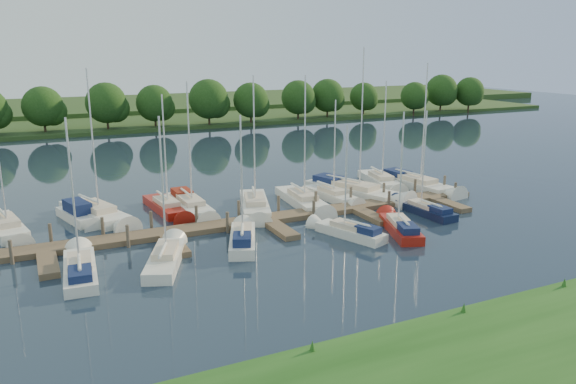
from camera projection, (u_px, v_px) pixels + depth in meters
name	position (u px, v px, depth m)	size (l,w,h in m)	color
ground	(313.00, 254.00, 37.16)	(260.00, 260.00, 0.00)	#1A2435
near_bank	(496.00, 374.00, 23.12)	(90.00, 10.00, 0.50)	#1C4A15
dock	(269.00, 222.00, 43.50)	(40.00, 6.00, 0.40)	brown
mooring_pilings	(263.00, 213.00, 44.38)	(38.24, 2.84, 2.00)	#473D33
far_shore	(121.00, 121.00, 102.62)	(180.00, 30.00, 0.60)	#254119
distant_hill	(101.00, 106.00, 124.36)	(220.00, 40.00, 1.40)	#334E22
treeline	(137.00, 107.00, 90.84)	(146.82, 9.78, 8.28)	#38281C
sailboat_n_0	(7.00, 230.00, 41.32)	(3.31, 8.23, 10.55)	silver
motorboat	(79.00, 216.00, 44.20)	(3.02, 6.03, 2.02)	silver
sailboat_n_2	(98.00, 216.00, 44.78)	(4.83, 9.64, 12.32)	silver
sailboat_n_3	(167.00, 208.00, 46.81)	(2.50, 7.96, 10.11)	#9B180E
sailboat_n_4	(191.00, 207.00, 47.12)	(2.26, 8.74, 11.17)	silver
sailboat_n_5	(255.00, 207.00, 47.18)	(4.50, 9.15, 11.62)	silver
sailboat_n_6	(303.00, 202.00, 48.83)	(2.80, 9.14, 11.52)	silver
sailboat_n_7	(332.00, 196.00, 50.58)	(2.45, 7.30, 9.32)	silver
sailboat_n_8	(355.00, 192.00, 52.02)	(5.80, 10.92, 13.86)	silver
sailboat_n_9	(381.00, 182.00, 55.98)	(3.32, 8.40, 10.65)	silver
sailboat_n_10	(417.00, 185.00, 54.62)	(3.44, 9.91, 12.40)	silver
sailboat_s_0	(80.00, 270.00, 33.82)	(2.34, 7.76, 9.79)	silver
sailboat_s_1	(166.00, 259.00, 35.56)	(4.08, 7.44, 9.73)	silver
sailboat_s_2	(243.00, 240.00, 38.93)	(3.86, 7.08, 9.41)	silver
sailboat_s_3	(349.00, 232.00, 40.62)	(3.33, 6.46, 8.45)	silver
sailboat_s_4	(400.00, 228.00, 41.59)	(3.67, 7.15, 9.26)	#9B180E
sailboat_s_5	(424.00, 210.00, 46.25)	(1.92, 6.87, 8.76)	#101A37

